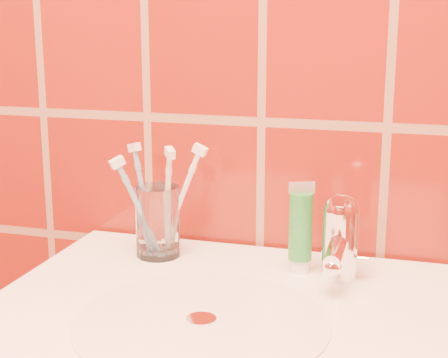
% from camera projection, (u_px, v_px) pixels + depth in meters
% --- Properties ---
extents(glass_tumbler, '(0.08, 0.08, 0.11)m').
position_uv_depth(glass_tumbler, '(158.00, 221.00, 1.00)').
color(glass_tumbler, white).
rests_on(glass_tumbler, pedestal_sink).
extents(toothpaste_tube, '(0.04, 0.03, 0.13)m').
position_uv_depth(toothpaste_tube, '(301.00, 230.00, 0.94)').
color(toothpaste_tube, white).
rests_on(toothpaste_tube, pedestal_sink).
extents(faucet, '(0.05, 0.11, 0.12)m').
position_uv_depth(faucet, '(340.00, 234.00, 0.91)').
color(faucet, white).
rests_on(faucet, pedestal_sink).
extents(toothbrush_0, '(0.10, 0.10, 0.17)m').
position_uv_depth(toothbrush_0, '(180.00, 201.00, 0.99)').
color(toothbrush_0, white).
rests_on(toothbrush_0, glass_tumbler).
extents(toothbrush_1, '(0.10, 0.11, 0.18)m').
position_uv_depth(toothbrush_1, '(167.00, 204.00, 0.98)').
color(toothbrush_1, silver).
rests_on(toothbrush_1, glass_tumbler).
extents(toothbrush_2, '(0.14, 0.14, 0.18)m').
position_uv_depth(toothbrush_2, '(140.00, 209.00, 0.98)').
color(toothbrush_2, '#72ADCB').
rests_on(toothbrush_2, glass_tumbler).
extents(toothbrush_3, '(0.11, 0.10, 0.18)m').
position_uv_depth(toothbrush_3, '(144.00, 200.00, 1.01)').
color(toothbrush_3, '#74A1CF').
rests_on(toothbrush_3, glass_tumbler).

